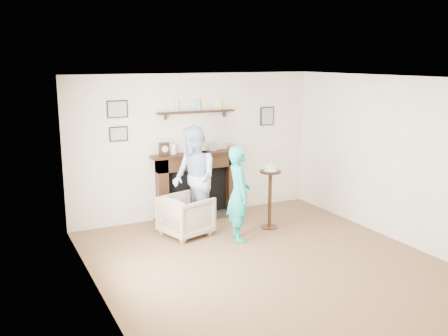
{
  "coord_description": "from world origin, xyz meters",
  "views": [
    {
      "loc": [
        -3.37,
        -5.44,
        2.74
      ],
      "look_at": [
        -0.23,
        0.9,
        1.19
      ],
      "focal_mm": 40.0,
      "sensor_mm": 36.0,
      "label": 1
    }
  ],
  "objects_px": {
    "woman": "(238,239)",
    "pedestal_table": "(270,188)",
    "armchair": "(186,235)",
    "man": "(195,228)"
  },
  "relations": [
    {
      "from": "woman",
      "to": "pedestal_table",
      "type": "bearing_deg",
      "value": -57.0
    },
    {
      "from": "armchair",
      "to": "woman",
      "type": "relative_size",
      "value": 0.48
    },
    {
      "from": "armchair",
      "to": "pedestal_table",
      "type": "xyz_separation_m",
      "value": [
        1.37,
        -0.28,
        0.68
      ]
    },
    {
      "from": "woman",
      "to": "man",
      "type": "bearing_deg",
      "value": 39.19
    },
    {
      "from": "man",
      "to": "pedestal_table",
      "type": "relative_size",
      "value": 1.53
    },
    {
      "from": "man",
      "to": "armchair",
      "type": "bearing_deg",
      "value": -48.38
    },
    {
      "from": "woman",
      "to": "armchair",
      "type": "bearing_deg",
      "value": 62.57
    },
    {
      "from": "armchair",
      "to": "woman",
      "type": "distance_m",
      "value": 0.85
    },
    {
      "from": "woman",
      "to": "pedestal_table",
      "type": "relative_size",
      "value": 1.33
    },
    {
      "from": "armchair",
      "to": "pedestal_table",
      "type": "distance_m",
      "value": 1.55
    }
  ]
}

